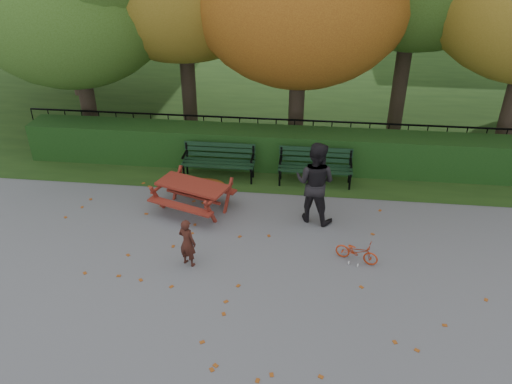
# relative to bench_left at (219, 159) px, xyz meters

# --- Properties ---
(ground) EXTENTS (90.00, 90.00, 0.00)m
(ground) POSITION_rel_bench_left_xyz_m (1.30, -3.70, -0.52)
(ground) COLOR slate
(ground) RESTS_ON ground
(grass_strip) EXTENTS (90.00, 90.00, 0.00)m
(grass_strip) POSITION_rel_bench_left_xyz_m (1.30, 10.30, -0.51)
(grass_strip) COLOR #1B3411
(grass_strip) RESTS_ON ground
(hedge) EXTENTS (13.00, 0.90, 1.00)m
(hedge) POSITION_rel_bench_left_xyz_m (1.30, 0.80, -0.02)
(hedge) COLOR black
(hedge) RESTS_ON ground
(iron_fence) EXTENTS (14.00, 0.04, 1.02)m
(iron_fence) POSITION_rel_bench_left_xyz_m (1.30, 1.60, 0.02)
(iron_fence) COLOR black
(iron_fence) RESTS_ON ground
(bench_left) EXTENTS (1.80, 0.57, 0.88)m
(bench_left) POSITION_rel_bench_left_xyz_m (0.00, 0.00, 0.00)
(bench_left) COLOR black
(bench_left) RESTS_ON ground
(bench_right) EXTENTS (1.80, 0.57, 0.88)m
(bench_right) POSITION_rel_bench_left_xyz_m (2.40, 0.00, 0.00)
(bench_right) COLOR black
(bench_right) RESTS_ON ground
(picnic_table) EXTENTS (1.90, 1.72, 0.77)m
(picnic_table) POSITION_rel_bench_left_xyz_m (-0.30, -1.63, 0.00)
(picnic_table) COLOR maroon
(picnic_table) RESTS_ON ground
(leaf_pile) EXTENTS (1.05, 0.74, 0.07)m
(leaf_pile) POSITION_rel_bench_left_xyz_m (-0.28, -0.52, -0.48)
(leaf_pile) COLOR maroon
(leaf_pile) RESTS_ON ground
(leaf_scatter) EXTENTS (9.00, 5.70, 0.01)m
(leaf_scatter) POSITION_rel_bench_left_xyz_m (1.30, -3.40, -0.51)
(leaf_scatter) COLOR maroon
(leaf_scatter) RESTS_ON ground
(child) EXTENTS (0.43, 0.37, 1.00)m
(child) POSITION_rel_bench_left_xyz_m (0.05, -3.57, -0.02)
(child) COLOR #3B1A13
(child) RESTS_ON ground
(adult) EXTENTS (1.07, 0.96, 1.83)m
(adult) POSITION_rel_bench_left_xyz_m (2.39, -1.69, 0.39)
(adult) COLOR black
(adult) RESTS_ON ground
(bicycle) EXTENTS (0.89, 0.56, 0.44)m
(bicycle) POSITION_rel_bench_left_xyz_m (3.25, -3.09, -0.30)
(bicycle) COLOR #B13110
(bicycle) RESTS_ON ground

